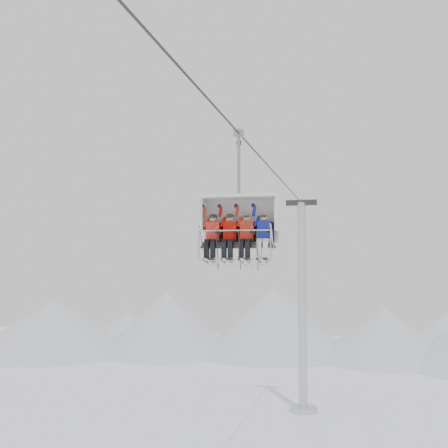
% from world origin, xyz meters
% --- Properties ---
extents(ridgeline, '(72.00, 21.00, 7.00)m').
position_xyz_m(ridgeline, '(-1.58, 42.05, 2.84)').
color(ridgeline, silver).
rests_on(ridgeline, ground).
extents(lift_tower_right, '(2.00, 1.80, 13.48)m').
position_xyz_m(lift_tower_right, '(0.00, 22.00, 5.78)').
color(lift_tower_right, silver).
rests_on(lift_tower_right, ground).
extents(haul_cable, '(0.06, 50.00, 0.06)m').
position_xyz_m(haul_cable, '(0.00, 0.00, 13.30)').
color(haul_cable, '#303035').
rests_on(haul_cable, lift_tower_left).
extents(chairlift_carrier, '(2.30, 1.17, 3.98)m').
position_xyz_m(chairlift_carrier, '(0.00, 2.07, 10.66)').
color(chairlift_carrier, black).
rests_on(chairlift_carrier, haul_cable).
extents(skier_far_left, '(0.39, 1.69, 1.58)m').
position_xyz_m(skier_far_left, '(-0.77, 1.76, 10.20)').
color(skier_far_left, red).
rests_on(skier_far_left, chairlift_carrier).
extents(skier_center_left, '(0.39, 1.69, 1.58)m').
position_xyz_m(skier_center_left, '(-0.25, 1.76, 10.20)').
color(skier_center_left, '#B10D03').
rests_on(skier_center_left, chairlift_carrier).
extents(skier_center_right, '(0.39, 1.69, 1.58)m').
position_xyz_m(skier_center_right, '(0.26, 1.76, 10.20)').
color(skier_center_right, '#B52713').
rests_on(skier_center_right, chairlift_carrier).
extents(skier_far_right, '(0.39, 1.69, 1.58)m').
position_xyz_m(skier_far_right, '(0.78, 1.76, 10.20)').
color(skier_far_right, navy).
rests_on(skier_far_right, chairlift_carrier).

